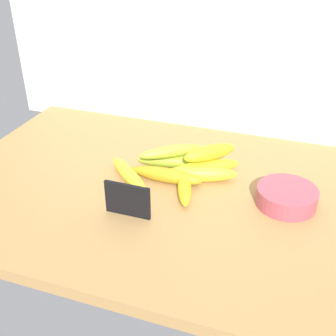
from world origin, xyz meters
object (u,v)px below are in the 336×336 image
chalkboard_sign (128,201)px  banana_7 (210,153)px  banana_0 (184,188)px  banana_6 (171,152)px  banana_1 (205,167)px  banana_2 (200,174)px  banana_5 (166,175)px  banana_4 (172,161)px  fruit_bowl (287,197)px  banana_3 (129,176)px

chalkboard_sign → banana_7: chalkboard_sign is taller
banana_0 → banana_6: 13.53cm
banana_1 → banana_2: banana_2 is taller
banana_5 → banana_0: bearing=-31.6°
banana_4 → banana_2: bearing=-25.3°
banana_1 → banana_7: size_ratio=1.26×
banana_4 → banana_6: (-0.07, -0.62, 3.40)cm
fruit_bowl → banana_0: bearing=-171.7°
banana_6 → banana_0: bearing=-56.6°
banana_3 → banana_5: 9.62cm
chalkboard_sign → banana_0: bearing=52.1°
chalkboard_sign → banana_1: size_ratio=0.57×
banana_4 → banana_6: banana_6 is taller
banana_0 → banana_5: size_ratio=0.78×
chalkboard_sign → banana_6: bearing=83.8°
fruit_bowl → banana_7: (-21.30, 8.64, 3.72)cm
banana_5 → banana_7: (9.38, 8.45, 3.93)cm
banana_1 → banana_4: bearing=177.3°
chalkboard_sign → banana_2: 23.11cm
fruit_bowl → banana_1: 23.29cm
banana_7 → banana_3: bearing=-148.1°
chalkboard_sign → banana_6: size_ratio=0.62×
banana_2 → banana_5: bearing=-158.0°
banana_2 → banana_5: size_ratio=0.98×
chalkboard_sign → banana_0: (9.77, 12.57, -2.15)cm
banana_4 → banana_7: 11.22cm
fruit_bowl → banana_4: fruit_bowl is taller
chalkboard_sign → banana_2: bearing=58.8°
banana_3 → banana_0: bearing=-2.7°
banana_2 → fruit_bowl: bearing=-9.0°
banana_3 → banana_4: bearing=53.1°
banana_5 → banana_6: size_ratio=1.10×
banana_5 → banana_6: 7.88cm
banana_4 → banana_1: bearing=-2.7°
fruit_bowl → banana_7: bearing=157.9°
banana_1 → banana_4: size_ratio=1.01×
banana_3 → chalkboard_sign: bearing=-67.6°
chalkboard_sign → banana_1: bearing=62.6°
banana_2 → chalkboard_sign: bearing=-121.2°
banana_0 → banana_7: (3.24, 12.23, 4.21)cm
chalkboard_sign → banana_7: bearing=62.3°
banana_1 → banana_5: 11.32cm
banana_3 → banana_4: banana_3 is taller
banana_5 → banana_1: bearing=40.3°
banana_0 → banana_1: size_ratio=0.79×
banana_7 → banana_5: bearing=-138.0°
banana_3 → fruit_bowl: bearing=4.1°
chalkboard_sign → banana_6: chalkboard_sign is taller
banana_6 → banana_3: bearing=-128.3°
fruit_bowl → banana_7: 23.28cm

